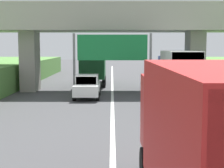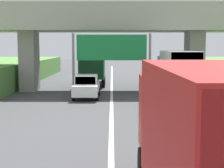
{
  "view_description": "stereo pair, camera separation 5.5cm",
  "coord_description": "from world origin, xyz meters",
  "px_view_note": "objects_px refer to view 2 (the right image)",
  "views": [
    {
      "loc": [
        -0.03,
        -0.09,
        3.74
      ],
      "look_at": [
        0.0,
        15.66,
        2.0
      ],
      "focal_mm": 53.83,
      "sensor_mm": 36.0,
      "label": 1
    },
    {
      "loc": [
        0.03,
        -0.09,
        3.74
      ],
      "look_at": [
        0.0,
        15.66,
        2.0
      ],
      "focal_mm": 53.83,
      "sensor_mm": 36.0,
      "label": 2
    }
  ],
  "objects_px": {
    "truck_red": "(210,142)",
    "car_white": "(87,86)",
    "truck_blue": "(178,70)",
    "overhead_highway_sign": "(112,51)",
    "truck_green": "(94,65)"
  },
  "relations": [
    {
      "from": "truck_green",
      "to": "car_white",
      "type": "relative_size",
      "value": 1.78
    },
    {
      "from": "truck_red",
      "to": "truck_green",
      "type": "xyz_separation_m",
      "value": [
        -3.74,
        26.88,
        0.0
      ]
    },
    {
      "from": "truck_green",
      "to": "car_white",
      "type": "xyz_separation_m",
      "value": [
        0.0,
        -8.7,
        -1.08
      ]
    },
    {
      "from": "overhead_highway_sign",
      "to": "car_white",
      "type": "bearing_deg",
      "value": -162.49
    },
    {
      "from": "truck_blue",
      "to": "truck_green",
      "type": "xyz_separation_m",
      "value": [
        -7.01,
        6.8,
        0.0
      ]
    },
    {
      "from": "overhead_highway_sign",
      "to": "truck_green",
      "type": "xyz_separation_m",
      "value": [
        -1.85,
        8.11,
        -1.51
      ]
    },
    {
      "from": "overhead_highway_sign",
      "to": "truck_red",
      "type": "xyz_separation_m",
      "value": [
        1.89,
        -18.77,
        -1.51
      ]
    },
    {
      "from": "truck_red",
      "to": "car_white",
      "type": "distance_m",
      "value": 18.6
    },
    {
      "from": "truck_red",
      "to": "car_white",
      "type": "xyz_separation_m",
      "value": [
        -3.74,
        18.18,
        -1.08
      ]
    },
    {
      "from": "truck_blue",
      "to": "car_white",
      "type": "xyz_separation_m",
      "value": [
        -7.0,
        -1.89,
        -1.08
      ]
    },
    {
      "from": "truck_red",
      "to": "truck_blue",
      "type": "bearing_deg",
      "value": 80.76
    },
    {
      "from": "truck_blue",
      "to": "truck_red",
      "type": "xyz_separation_m",
      "value": [
        -3.27,
        -20.08,
        0.0
      ]
    },
    {
      "from": "truck_red",
      "to": "overhead_highway_sign",
      "type": "bearing_deg",
      "value": 95.76
    },
    {
      "from": "overhead_highway_sign",
      "to": "truck_red",
      "type": "distance_m",
      "value": 18.92
    },
    {
      "from": "truck_blue",
      "to": "truck_green",
      "type": "distance_m",
      "value": 9.77
    }
  ]
}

